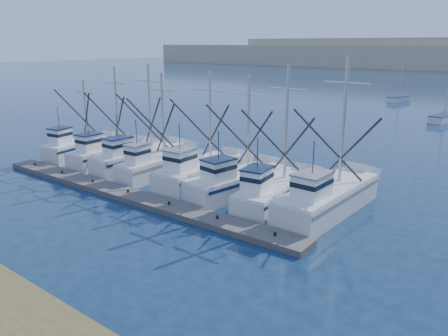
% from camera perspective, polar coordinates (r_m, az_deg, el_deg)
% --- Properties ---
extents(ground, '(500.00, 500.00, 0.00)m').
position_cam_1_polar(ground, '(21.76, -11.12, -13.25)').
color(ground, '#0D243D').
rests_on(ground, ground).
extents(floating_dock, '(28.15, 2.24, 0.37)m').
position_cam_1_polar(floating_dock, '(31.69, -12.40, -3.46)').
color(floating_dock, '#595650').
rests_on(floating_dock, ground).
extents(trawler_fleet, '(28.35, 9.72, 9.78)m').
position_cam_1_polar(trawler_fleet, '(34.00, -4.75, -0.37)').
color(trawler_fleet, silver).
rests_on(trawler_fleet, ground).
extents(sailboat_near, '(2.72, 7.06, 8.10)m').
position_cam_1_polar(sailboat_near, '(69.18, 26.76, 5.90)').
color(sailboat_near, silver).
rests_on(sailboat_near, ground).
extents(sailboat_far, '(2.89, 5.80, 8.10)m').
position_cam_1_polar(sailboat_far, '(89.63, 21.84, 8.39)').
color(sailboat_far, silver).
rests_on(sailboat_far, ground).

